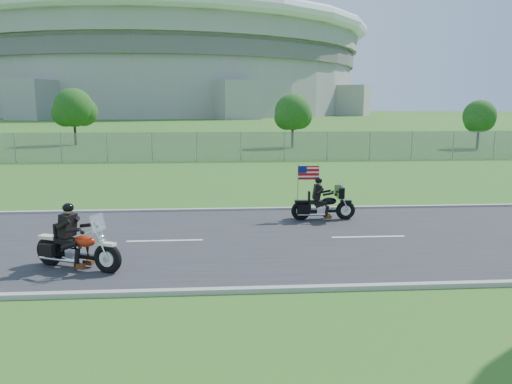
{
  "coord_description": "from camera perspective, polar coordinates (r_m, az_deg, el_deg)",
  "views": [
    {
      "loc": [
        -0.35,
        -14.09,
        3.99
      ],
      "look_at": [
        0.65,
        0.0,
        1.44
      ],
      "focal_mm": 35.0,
      "sensor_mm": 36.0,
      "label": 1
    }
  ],
  "objects": [
    {
      "name": "ground",
      "position": [
        14.65,
        -2.53,
        -5.59
      ],
      "size": [
        420.0,
        420.0,
        0.0
      ],
      "primitive_type": "plane",
      "color": "#285A1C",
      "rests_on": "ground"
    },
    {
      "name": "motorcycle_lead",
      "position": [
        12.79,
        -19.85,
        -6.14
      ],
      "size": [
        2.31,
        1.24,
        1.65
      ],
      "rotation": [
        0.0,
        0.0,
        -0.42
      ],
      "color": "black",
      "rests_on": "ground"
    },
    {
      "name": "road",
      "position": [
        14.64,
        -2.53,
        -5.51
      ],
      "size": [
        120.0,
        8.0,
        0.04
      ],
      "primitive_type": "cube",
      "color": "#28282B",
      "rests_on": "ground"
    },
    {
      "name": "tree_fence_mid",
      "position": [
        50.02,
        -20.05,
        8.83
      ],
      "size": [
        3.96,
        3.69,
        5.3
      ],
      "color": "#382316",
      "rests_on": "ground"
    },
    {
      "name": "fence",
      "position": [
        34.54,
        -11.8,
        5.05
      ],
      "size": [
        60.0,
        0.03,
        2.0
      ],
      "primitive_type": "cube",
      "color": "gray",
      "rests_on": "ground"
    },
    {
      "name": "curb_south",
      "position": [
        10.79,
        -1.95,
        -11.19
      ],
      "size": [
        120.0,
        0.18,
        0.12
      ],
      "primitive_type": "cube",
      "color": "#9E9B93",
      "rests_on": "ground"
    },
    {
      "name": "motorcycle_follow",
      "position": [
        17.15,
        7.68,
        -1.56
      ],
      "size": [
        2.21,
        0.73,
        1.85
      ],
      "rotation": [
        0.0,
        0.0,
        -0.02
      ],
      "color": "black",
      "rests_on": "ground"
    },
    {
      "name": "stadium",
      "position": [
        185.5,
        -10.39,
        13.65
      ],
      "size": [
        140.4,
        140.4,
        29.2
      ],
      "color": "#A3A099",
      "rests_on": "ground"
    },
    {
      "name": "curb_north",
      "position": [
        18.57,
        -2.87,
        -2.04
      ],
      "size": [
        120.0,
        0.18,
        0.12
      ],
      "primitive_type": "cube",
      "color": "#9E9B93",
      "rests_on": "ground"
    },
    {
      "name": "tree_fence_far",
      "position": [
        47.72,
        24.19,
        7.72
      ],
      "size": [
        3.08,
        2.87,
        4.2
      ],
      "color": "#382316",
      "rests_on": "ground"
    },
    {
      "name": "tree_fence_near",
      "position": [
        44.6,
        4.27,
        8.89
      ],
      "size": [
        3.52,
        3.28,
        4.75
      ],
      "color": "#382316",
      "rests_on": "ground"
    }
  ]
}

